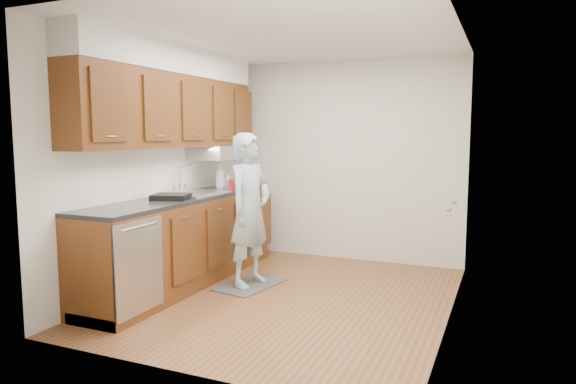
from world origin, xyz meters
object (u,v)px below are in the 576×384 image
object	(u,v)px
soda_can	(231,186)
dish_rack	(171,197)
soap_bottle_a	(220,176)
soap_bottle_c	(227,180)
soap_bottle_b	(227,181)
steel_can	(228,184)
person	(250,200)

from	to	relation	value
soda_can	dish_rack	bearing A→B (deg)	-102.42
soap_bottle_a	soap_bottle_c	size ratio (longest dim) A/B	1.85
soap_bottle_b	steel_can	world-z (taller)	soap_bottle_b
steel_can	soda_can	bearing A→B (deg)	-51.74
soap_bottle_c	person	bearing A→B (deg)	-47.45
dish_rack	soap_bottle_c	bearing A→B (deg)	76.94
soap_bottle_b	soda_can	bearing A→B (deg)	-51.92
soap_bottle_a	soda_can	size ratio (longest dim) A/B	2.32
person	dish_rack	bearing A→B (deg)	136.87
person	dish_rack	size ratio (longest dim) A/B	5.19
soap_bottle_a	soap_bottle_c	bearing A→B (deg)	97.22
soap_bottle_a	person	bearing A→B (deg)	-39.70
soda_can	dish_rack	world-z (taller)	soda_can
person	dish_rack	world-z (taller)	person
soap_bottle_b	soap_bottle_c	xyz separation A→B (m)	(-0.10, 0.17, -0.01)
soap_bottle_c	dish_rack	size ratio (longest dim) A/B	0.47
soap_bottle_a	steel_can	xyz separation A→B (m)	(0.10, -0.00, -0.09)
soap_bottle_a	soda_can	distance (m)	0.32
soap_bottle_c	dish_rack	world-z (taller)	soap_bottle_c
soap_bottle_c	soda_can	size ratio (longest dim) A/B	1.26
soda_can	steel_can	bearing A→B (deg)	128.26
soda_can	steel_can	size ratio (longest dim) A/B	1.08
soda_can	soap_bottle_b	bearing A→B (deg)	128.08
soda_can	dish_rack	distance (m)	0.89
person	soap_bottle_c	xyz separation A→B (m)	(-0.72, 0.78, 0.11)
soap_bottle_c	steel_can	xyz separation A→B (m)	(0.13, -0.21, -0.02)
soap_bottle_a	soap_bottle_b	xyz separation A→B (m)	(0.08, 0.04, -0.06)
soap_bottle_b	dish_rack	size ratio (longest dim) A/B	0.52
soap_bottle_c	soda_can	world-z (taller)	soap_bottle_c
soap_bottle_b	steel_can	bearing A→B (deg)	-52.79
steel_can	soap_bottle_c	bearing A→B (deg)	122.16
person	soap_bottle_c	distance (m)	1.07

